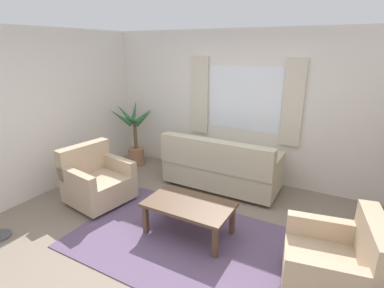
{
  "coord_description": "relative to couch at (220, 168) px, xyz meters",
  "views": [
    {
      "loc": [
        1.68,
        -2.7,
        2.31
      ],
      "look_at": [
        -0.2,
        0.7,
        1.03
      ],
      "focal_mm": 27.73,
      "sensor_mm": 36.0,
      "label": 1
    }
  ],
  "objects": [
    {
      "name": "potted_plant",
      "position": [
        -1.97,
        0.19,
        0.19
      ],
      "size": [
        1.03,
        0.95,
        1.26
      ],
      "color": "#9E6B4C",
      "rests_on": "ground_plane"
    },
    {
      "name": "armchair_right",
      "position": [
        1.89,
        -1.62,
        -0.01
      ],
      "size": [
        0.96,
        0.97,
        0.88
      ],
      "rotation": [
        0.0,
        0.0,
        -1.39
      ],
      "color": "tan",
      "rests_on": "ground_plane"
    },
    {
      "name": "wall_left",
      "position": [
        -2.53,
        -1.56,
        0.93
      ],
      "size": [
        0.12,
        4.4,
        2.6
      ],
      "primitive_type": "cube",
      "color": "silver",
      "rests_on": "ground_plane"
    },
    {
      "name": "couch",
      "position": [
        0.0,
        0.0,
        0.0
      ],
      "size": [
        1.9,
        0.82,
        0.92
      ],
      "rotation": [
        0.0,
        0.0,
        3.14
      ],
      "color": "#BCB293",
      "rests_on": "ground_plane"
    },
    {
      "name": "ground_plane",
      "position": [
        0.13,
        -1.56,
        -0.37
      ],
      "size": [
        6.24,
        6.24,
        0.0
      ],
      "primitive_type": "plane",
      "color": "gray"
    },
    {
      "name": "wall_back",
      "position": [
        0.13,
        0.7,
        0.93
      ],
      "size": [
        5.32,
        0.12,
        2.6
      ],
      "primitive_type": "cube",
      "color": "silver",
      "rests_on": "ground_plane"
    },
    {
      "name": "armchair_left",
      "position": [
        -1.49,
        -1.33,
        -0.01
      ],
      "size": [
        0.94,
        0.95,
        0.88
      ],
      "rotation": [
        0.0,
        0.0,
        1.42
      ],
      "color": "tan",
      "rests_on": "ground_plane"
    },
    {
      "name": "area_rug",
      "position": [
        0.13,
        -1.56,
        -0.36
      ],
      "size": [
        2.61,
        1.81,
        0.01
      ],
      "primitive_type": "cube",
      "color": "#604C6B",
      "rests_on": "ground_plane"
    },
    {
      "name": "coffee_table",
      "position": [
        0.18,
        -1.39,
        0.01
      ],
      "size": [
        1.1,
        0.64,
        0.44
      ],
      "color": "brown",
      "rests_on": "ground_plane"
    },
    {
      "name": "window_with_curtains",
      "position": [
        0.13,
        0.62,
        1.08
      ],
      "size": [
        1.98,
        0.07,
        1.4
      ],
      "color": "white"
    }
  ]
}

